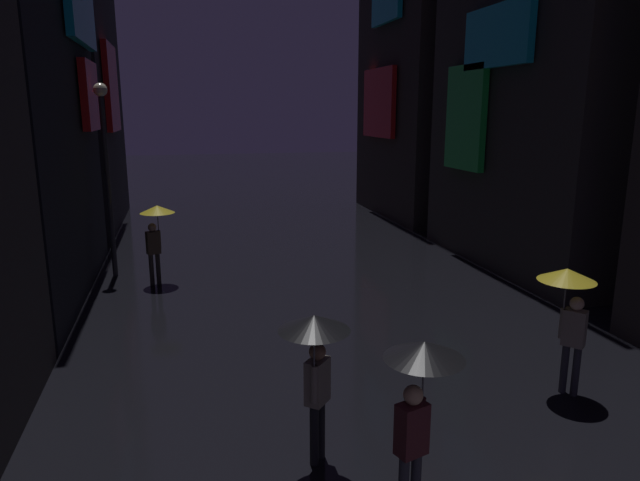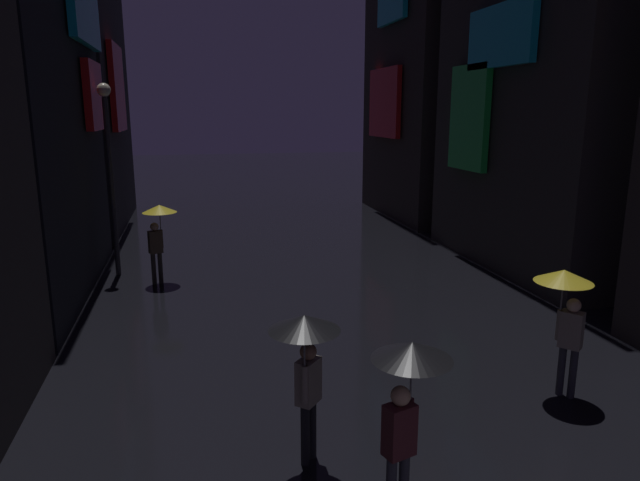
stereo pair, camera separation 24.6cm
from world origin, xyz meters
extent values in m
cube|color=red|center=(-5.35, 15.08, 4.94)|extent=(0.20, 2.16, 1.84)
cube|color=red|center=(-5.35, 20.81, 5.35)|extent=(0.20, 3.05, 3.09)
cube|color=#26E54C|center=(5.35, 14.04, 4.33)|extent=(0.20, 2.17, 3.09)
cube|color=#19D8F2|center=(5.35, 12.53, 6.49)|extent=(0.20, 3.20, 1.61)
cube|color=red|center=(5.35, 21.81, 4.86)|extent=(0.20, 3.52, 2.88)
cylinder|color=#38332D|center=(-3.95, 13.31, 0.42)|extent=(0.12, 0.12, 0.85)
cylinder|color=#38332D|center=(-3.78, 13.37, 0.42)|extent=(0.12, 0.12, 0.85)
cube|color=brown|center=(-3.87, 13.34, 1.15)|extent=(0.39, 0.32, 0.60)
sphere|color=tan|center=(-3.87, 13.34, 1.56)|extent=(0.22, 0.22, 0.22)
cylinder|color=brown|center=(-3.71, 13.45, 1.20)|extent=(0.09, 0.09, 0.50)
cylinder|color=slate|center=(-3.71, 13.45, 1.53)|extent=(0.02, 0.02, 0.77)
cone|color=yellow|center=(-3.71, 13.45, 2.02)|extent=(0.90, 0.90, 0.20)
cube|color=#4C1E23|center=(-0.77, 3.30, 1.15)|extent=(0.39, 0.32, 0.60)
sphere|color=tan|center=(-0.77, 3.30, 1.56)|extent=(0.22, 0.22, 0.22)
cylinder|color=#4C1E23|center=(-0.61, 3.40, 1.20)|extent=(0.09, 0.09, 0.50)
cylinder|color=slate|center=(-0.61, 3.40, 1.53)|extent=(0.02, 0.02, 0.77)
cone|color=black|center=(-0.61, 3.40, 2.02)|extent=(0.90, 0.90, 0.20)
cylinder|color=black|center=(-1.45, 4.71, 0.42)|extent=(0.12, 0.12, 0.85)
cylinder|color=black|center=(-1.56, 4.58, 0.42)|extent=(0.12, 0.12, 0.85)
cube|color=gray|center=(-1.51, 4.65, 1.15)|extent=(0.39, 0.40, 0.60)
sphere|color=#9E7051|center=(-1.51, 4.65, 1.56)|extent=(0.22, 0.22, 0.22)
cylinder|color=gray|center=(-1.59, 4.48, 1.20)|extent=(0.09, 0.09, 0.50)
cylinder|color=slate|center=(-1.59, 4.48, 1.53)|extent=(0.02, 0.02, 0.77)
cone|color=black|center=(-1.59, 4.48, 2.02)|extent=(0.90, 0.90, 0.20)
cylinder|color=#2D2D38|center=(2.99, 5.38, 0.42)|extent=(0.12, 0.12, 0.85)
cylinder|color=#2D2D38|center=(2.88, 5.52, 0.42)|extent=(0.12, 0.12, 0.85)
cube|color=gray|center=(2.94, 5.45, 1.15)|extent=(0.39, 0.40, 0.60)
sphere|color=beige|center=(2.94, 5.45, 1.56)|extent=(0.22, 0.22, 0.22)
cylinder|color=gray|center=(2.78, 5.56, 1.20)|extent=(0.09, 0.09, 0.50)
cylinder|color=slate|center=(2.78, 5.56, 1.53)|extent=(0.02, 0.02, 0.77)
cone|color=yellow|center=(2.78, 5.56, 2.02)|extent=(0.90, 0.90, 0.20)
cylinder|color=#2D2D33|center=(-5.00, 14.47, 2.45)|extent=(0.14, 0.14, 4.90)
sphere|color=#F9EFCC|center=(-5.00, 14.47, 5.08)|extent=(0.36, 0.36, 0.36)
camera|label=1|loc=(-3.09, -1.92, 4.56)|focal=32.00mm
camera|label=2|loc=(-2.85, -1.98, 4.56)|focal=32.00mm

